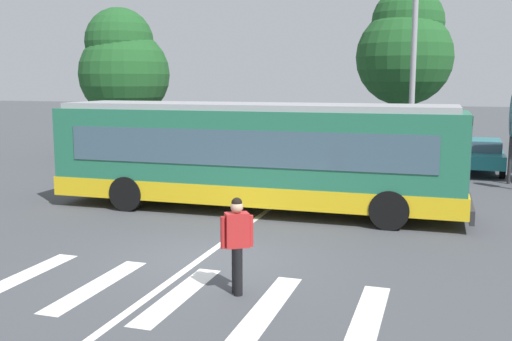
# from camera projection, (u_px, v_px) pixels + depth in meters

# --- Properties ---
(ground_plane) EXTENTS (160.00, 160.00, 0.00)m
(ground_plane) POSITION_uv_depth(u_px,v_px,m) (211.00, 259.00, 12.36)
(ground_plane) COLOR #424449
(city_transit_bus) EXTENTS (11.75, 2.72, 3.06)m
(city_transit_bus) POSITION_uv_depth(u_px,v_px,m) (255.00, 155.00, 16.79)
(city_transit_bus) COLOR black
(city_transit_bus) RESTS_ON ground_plane
(pedestrian_crossing_street) EXTENTS (0.51, 0.43, 1.72)m
(pedestrian_crossing_street) POSITION_uv_depth(u_px,v_px,m) (237.00, 240.00, 10.18)
(pedestrian_crossing_street) COLOR black
(pedestrian_crossing_street) RESTS_ON ground_plane
(parked_car_red) EXTENTS (1.97, 4.55, 1.35)m
(parked_car_red) POSITION_uv_depth(u_px,v_px,m) (228.00, 144.00, 27.43)
(parked_car_red) COLOR black
(parked_car_red) RESTS_ON ground_plane
(parked_car_blue) EXTENTS (1.90, 4.52, 1.35)m
(parked_car_blue) POSITION_uv_depth(u_px,v_px,m) (283.00, 146.00, 26.55)
(parked_car_blue) COLOR black
(parked_car_blue) RESTS_ON ground_plane
(parked_car_charcoal) EXTENTS (2.02, 4.57, 1.35)m
(parked_car_charcoal) POSITION_uv_depth(u_px,v_px,m) (341.00, 150.00, 25.31)
(parked_car_charcoal) COLOR black
(parked_car_charcoal) RESTS_ON ground_plane
(parked_car_black) EXTENTS (1.97, 4.55, 1.35)m
(parked_car_black) POSITION_uv_depth(u_px,v_px,m) (406.00, 150.00, 25.04)
(parked_car_black) COLOR black
(parked_car_black) RESTS_ON ground_plane
(parked_car_teal) EXTENTS (1.97, 4.55, 1.35)m
(parked_car_teal) POSITION_uv_depth(u_px,v_px,m) (479.00, 153.00, 24.00)
(parked_car_teal) COLOR black
(parked_car_teal) RESTS_ON ground_plane
(twin_arm_street_lamp) EXTENTS (5.07, 0.32, 8.56)m
(twin_arm_street_lamp) POSITION_uv_depth(u_px,v_px,m) (414.00, 34.00, 20.93)
(twin_arm_street_lamp) COLOR #939399
(twin_arm_street_lamp) RESTS_ON ground_plane
(background_tree_left) EXTENTS (4.36, 4.36, 7.16)m
(background_tree_left) POSITION_uv_depth(u_px,v_px,m) (123.00, 65.00, 28.42)
(background_tree_left) COLOR brown
(background_tree_left) RESTS_ON ground_plane
(background_tree_right) EXTENTS (4.97, 4.97, 8.50)m
(background_tree_right) POSITION_uv_depth(u_px,v_px,m) (405.00, 47.00, 30.39)
(background_tree_right) COLOR brown
(background_tree_right) RESTS_ON ground_plane
(crosswalk_painted_stripes) EXTENTS (6.97, 2.92, 0.01)m
(crosswalk_painted_stripes) POSITION_uv_depth(u_px,v_px,m) (179.00, 295.00, 10.25)
(crosswalk_painted_stripes) COLOR silver
(crosswalk_painted_stripes) RESTS_ON ground_plane
(lane_center_line) EXTENTS (0.16, 24.00, 0.01)m
(lane_center_line) POSITION_uv_depth(u_px,v_px,m) (234.00, 234.00, 14.30)
(lane_center_line) COLOR silver
(lane_center_line) RESTS_ON ground_plane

